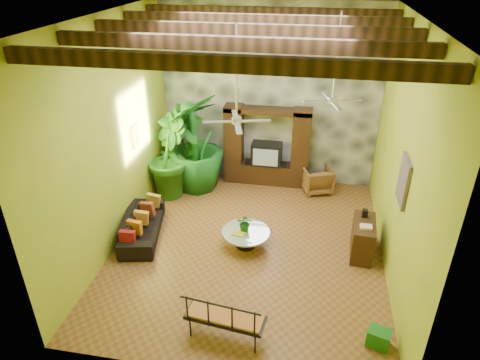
% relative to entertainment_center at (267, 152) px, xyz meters
% --- Properties ---
extents(ground, '(7.00, 7.00, 0.00)m').
position_rel_entertainment_center_xyz_m(ground, '(0.00, -3.14, -0.97)').
color(ground, brown).
rests_on(ground, ground).
extents(ceiling, '(6.00, 7.00, 0.02)m').
position_rel_entertainment_center_xyz_m(ceiling, '(0.00, -3.14, 4.03)').
color(ceiling, silver).
rests_on(ceiling, back_wall).
extents(back_wall, '(6.00, 0.02, 5.00)m').
position_rel_entertainment_center_xyz_m(back_wall, '(0.00, 0.36, 1.53)').
color(back_wall, '#94B328').
rests_on(back_wall, ground).
extents(left_wall, '(0.02, 7.00, 5.00)m').
position_rel_entertainment_center_xyz_m(left_wall, '(-3.00, -3.14, 1.53)').
color(left_wall, '#94B328').
rests_on(left_wall, ground).
extents(right_wall, '(0.02, 7.00, 5.00)m').
position_rel_entertainment_center_xyz_m(right_wall, '(3.00, -3.14, 1.53)').
color(right_wall, '#94B328').
rests_on(right_wall, ground).
extents(stone_accent_wall, '(5.98, 0.10, 4.98)m').
position_rel_entertainment_center_xyz_m(stone_accent_wall, '(0.00, 0.30, 1.53)').
color(stone_accent_wall, '#3F4348').
rests_on(stone_accent_wall, ground).
extents(ceiling_beams, '(5.95, 5.36, 0.22)m').
position_rel_entertainment_center_xyz_m(ceiling_beams, '(0.00, -3.14, 3.81)').
color(ceiling_beams, '#3A2112').
rests_on(ceiling_beams, ceiling).
extents(entertainment_center, '(2.40, 0.55, 2.30)m').
position_rel_entertainment_center_xyz_m(entertainment_center, '(0.00, 0.00, 0.00)').
color(entertainment_center, '#321C0E').
rests_on(entertainment_center, ground).
extents(ceiling_fan_front, '(1.28, 1.28, 1.86)m').
position_rel_entertainment_center_xyz_m(ceiling_fan_front, '(-0.20, -3.54, 2.44)').
color(ceiling_fan_front, silver).
rests_on(ceiling_fan_front, ceiling).
extents(ceiling_fan_back, '(1.28, 1.28, 1.86)m').
position_rel_entertainment_center_xyz_m(ceiling_fan_back, '(1.60, -1.94, 2.44)').
color(ceiling_fan_back, silver).
rests_on(ceiling_fan_back, ceiling).
extents(wall_art_mask, '(0.06, 0.32, 0.55)m').
position_rel_entertainment_center_xyz_m(wall_art_mask, '(-2.96, -2.14, 1.13)').
color(wall_art_mask, yellow).
rests_on(wall_art_mask, left_wall).
extents(wall_art_painting, '(0.06, 0.70, 0.90)m').
position_rel_entertainment_center_xyz_m(wall_art_painting, '(2.96, -3.74, 1.33)').
color(wall_art_painting, '#2A559A').
rests_on(wall_art_painting, right_wall).
extents(sofa, '(1.19, 2.16, 0.60)m').
position_rel_entertainment_center_xyz_m(sofa, '(-2.56, -3.20, -0.67)').
color(sofa, black).
rests_on(sofa, ground).
extents(wicker_armchair, '(0.99, 1.00, 0.72)m').
position_rel_entertainment_center_xyz_m(wicker_armchair, '(1.48, -0.27, -0.61)').
color(wicker_armchair, olive).
rests_on(wicker_armchair, ground).
extents(tall_plant_a, '(1.51, 1.42, 2.38)m').
position_rel_entertainment_center_xyz_m(tall_plant_a, '(-2.23, -0.70, 0.22)').
color(tall_plant_a, '#216B1C').
rests_on(tall_plant_a, ground).
extents(tall_plant_b, '(1.34, 1.51, 2.33)m').
position_rel_entertainment_center_xyz_m(tall_plant_b, '(-2.56, -1.12, 0.20)').
color(tall_plant_b, '#266B1C').
rests_on(tall_plant_b, ground).
extents(tall_plant_c, '(2.02, 2.02, 2.74)m').
position_rel_entertainment_center_xyz_m(tall_plant_c, '(-1.91, -0.63, 0.40)').
color(tall_plant_c, '#1A641F').
rests_on(tall_plant_c, ground).
extents(coffee_table, '(1.10, 1.10, 0.40)m').
position_rel_entertainment_center_xyz_m(coffee_table, '(-0.07, -3.17, -0.71)').
color(coffee_table, black).
rests_on(coffee_table, ground).
extents(centerpiece_plant, '(0.38, 0.34, 0.40)m').
position_rel_entertainment_center_xyz_m(centerpiece_plant, '(-0.09, -3.13, -0.37)').
color(centerpiece_plant, '#195917').
rests_on(centerpiece_plant, coffee_table).
extents(yellow_tray, '(0.28, 0.22, 0.03)m').
position_rel_entertainment_center_xyz_m(yellow_tray, '(-0.21, -3.31, -0.55)').
color(yellow_tray, yellow).
rests_on(yellow_tray, coffee_table).
extents(iron_bench, '(1.44, 0.68, 0.57)m').
position_rel_entertainment_center_xyz_m(iron_bench, '(0.02, -5.91, -0.42)').
color(iron_bench, black).
rests_on(iron_bench, ground).
extents(side_console, '(0.53, 1.06, 0.82)m').
position_rel_entertainment_center_xyz_m(side_console, '(2.53, -2.99, -0.55)').
color(side_console, '#3E2413').
rests_on(side_console, ground).
extents(green_bin, '(0.45, 0.38, 0.33)m').
position_rel_entertainment_center_xyz_m(green_bin, '(2.65, -5.55, -0.80)').
color(green_bin, '#1E722C').
rests_on(green_bin, ground).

